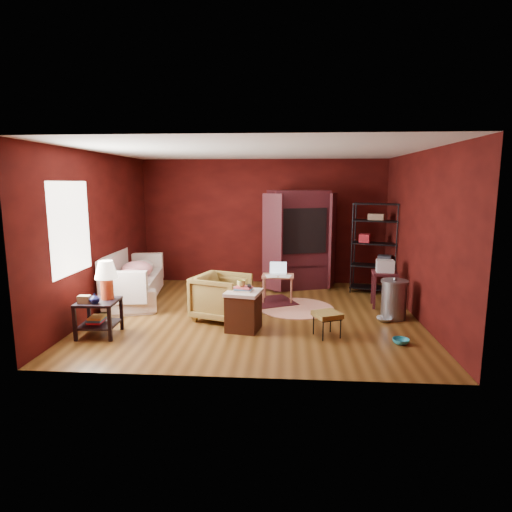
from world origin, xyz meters
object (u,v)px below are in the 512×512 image
(side_table, at_px, (102,291))
(laptop_desk, at_px, (278,278))
(hamper, at_px, (243,310))
(armchair, at_px, (222,295))
(sofa, at_px, (134,280))
(tv_armoire, at_px, (298,238))
(wire_shelving, at_px, (375,244))

(side_table, relative_size, laptop_desk, 1.49)
(side_table, distance_m, hamper, 2.15)
(hamper, bearing_deg, armchair, 128.89)
(armchair, bearing_deg, hamper, -122.25)
(sofa, xyz_separation_m, side_table, (0.20, -1.87, 0.27))
(laptop_desk, xyz_separation_m, tv_armoire, (0.41, 1.16, 0.64))
(laptop_desk, bearing_deg, tv_armoire, 71.59)
(wire_shelving, bearing_deg, sofa, -151.03)
(armchair, height_order, hamper, armchair)
(hamper, bearing_deg, wire_shelving, 45.26)
(hamper, height_order, tv_armoire, tv_armoire)
(sofa, xyz_separation_m, hamper, (2.29, -1.54, -0.08))
(laptop_desk, height_order, wire_shelving, wire_shelving)
(laptop_desk, bearing_deg, hamper, -105.29)
(laptop_desk, xyz_separation_m, wire_shelving, (1.99, 0.83, 0.56))
(tv_armoire, height_order, wire_shelving, tv_armoire)
(sofa, bearing_deg, side_table, 168.28)
(sofa, height_order, hamper, sofa)
(hamper, distance_m, tv_armoire, 3.08)
(armchair, relative_size, wire_shelving, 0.45)
(sofa, distance_m, armchair, 2.12)
(armchair, bearing_deg, laptop_desk, -19.75)
(hamper, xyz_separation_m, wire_shelving, (2.49, 2.51, 0.70))
(hamper, height_order, laptop_desk, laptop_desk)
(sofa, relative_size, hamper, 2.86)
(sofa, height_order, side_table, side_table)
(tv_armoire, distance_m, wire_shelving, 1.61)
(side_table, distance_m, laptop_desk, 3.29)
(side_table, bearing_deg, armchair, 27.25)
(hamper, relative_size, tv_armoire, 0.34)
(sofa, xyz_separation_m, laptop_desk, (2.79, 0.14, 0.06))
(armchair, xyz_separation_m, tv_armoire, (1.34, 2.32, 0.68))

